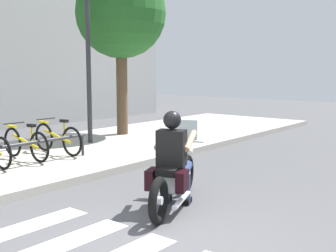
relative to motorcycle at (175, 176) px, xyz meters
name	(u,v)px	position (x,y,z in m)	size (l,w,h in m)	color
ground_plane	(142,248)	(-1.44, -0.65, -0.46)	(48.00, 48.00, 0.00)	#4C4C4F
motorcycle	(175,176)	(0.00, 0.00, 0.00)	(2.06, 1.00, 1.22)	black
rider	(173,152)	(-0.07, -0.03, 0.37)	(0.75, 0.69, 1.44)	black
bicycle_5	(25,143)	(0.09, 4.01, 0.04)	(0.48, 1.61, 0.77)	black
bicycle_6	(57,138)	(0.90, 4.01, 0.05)	(0.48, 1.66, 0.79)	black
street_lamp	(88,49)	(2.39, 4.64, 2.08)	(0.28, 0.28, 4.17)	#2D2D33
tree_near_rack	(121,14)	(3.97, 5.04, 3.13)	(2.57, 2.57, 4.91)	brown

